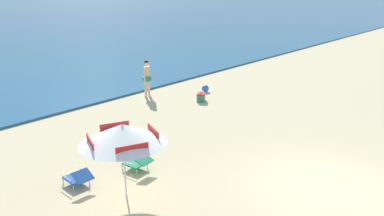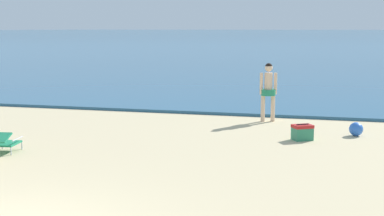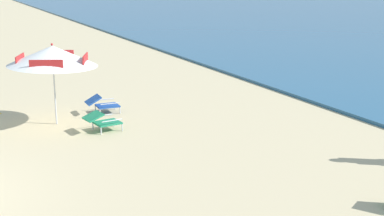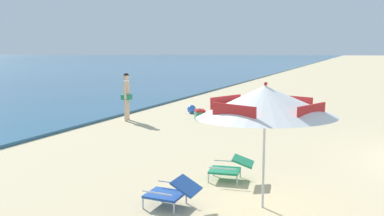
{
  "view_description": "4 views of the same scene",
  "coord_description": "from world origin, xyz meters",
  "px_view_note": "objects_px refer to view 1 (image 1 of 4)",
  "views": [
    {
      "loc": [
        -9.34,
        -3.38,
        5.41
      ],
      "look_at": [
        1.31,
        6.25,
        0.64
      ],
      "focal_mm": 35.52,
      "sensor_mm": 36.0,
      "label": 1
    },
    {
      "loc": [
        4.38,
        -5.66,
        2.87
      ],
      "look_at": [
        1.41,
        5.87,
        1.05
      ],
      "focal_mm": 49.27,
      "sensor_mm": 36.0,
      "label": 2
    },
    {
      "loc": [
        10.0,
        1.11,
        3.91
      ],
      "look_at": [
        -1.06,
        6.37,
        0.81
      ],
      "focal_mm": 51.71,
      "sensor_mm": 36.0,
      "label": 3
    },
    {
      "loc": [
        -10.26,
        2.58,
        2.56
      ],
      "look_at": [
        -0.42,
        6.55,
        1.08
      ],
      "focal_mm": 37.13,
      "sensor_mm": 36.0,
      "label": 4
    }
  ],
  "objects_px": {
    "lounge_chair_under_umbrella": "(78,177)",
    "lounge_chair_beside_umbrella": "(138,162)",
    "beach_ball": "(205,88)",
    "cooler_box": "(201,97)",
    "beach_umbrella_striped_main": "(123,134)",
    "person_standing_near_shore": "(147,76)"
  },
  "relations": [
    {
      "from": "lounge_chair_under_umbrella",
      "to": "lounge_chair_beside_umbrella",
      "type": "distance_m",
      "value": 1.79
    },
    {
      "from": "lounge_chair_under_umbrella",
      "to": "beach_ball",
      "type": "relative_size",
      "value": 2.44
    },
    {
      "from": "cooler_box",
      "to": "lounge_chair_under_umbrella",
      "type": "bearing_deg",
      "value": -162.16
    },
    {
      "from": "beach_umbrella_striped_main",
      "to": "beach_ball",
      "type": "xyz_separation_m",
      "value": [
        9.13,
        4.97,
        -1.6
      ]
    },
    {
      "from": "lounge_chair_beside_umbrella",
      "to": "beach_ball",
      "type": "relative_size",
      "value": 2.53
    },
    {
      "from": "lounge_chair_beside_umbrella",
      "to": "beach_ball",
      "type": "distance_m",
      "value": 8.96
    },
    {
      "from": "lounge_chair_under_umbrella",
      "to": "beach_umbrella_striped_main",
      "type": "bearing_deg",
      "value": -68.31
    },
    {
      "from": "cooler_box",
      "to": "beach_ball",
      "type": "bearing_deg",
      "value": 33.16
    },
    {
      "from": "beach_umbrella_striped_main",
      "to": "lounge_chair_under_umbrella",
      "type": "distance_m",
      "value": 2.13
    },
    {
      "from": "beach_umbrella_striped_main",
      "to": "beach_ball",
      "type": "height_order",
      "value": "beach_umbrella_striped_main"
    },
    {
      "from": "lounge_chair_under_umbrella",
      "to": "person_standing_near_shore",
      "type": "distance_m",
      "value": 8.88
    },
    {
      "from": "beach_ball",
      "to": "lounge_chair_under_umbrella",
      "type": "bearing_deg",
      "value": -159.76
    },
    {
      "from": "cooler_box",
      "to": "person_standing_near_shore",
      "type": "bearing_deg",
      "value": 114.84
    },
    {
      "from": "beach_ball",
      "to": "person_standing_near_shore",
      "type": "bearing_deg",
      "value": 147.28
    },
    {
      "from": "lounge_chair_under_umbrella",
      "to": "lounge_chair_beside_umbrella",
      "type": "bearing_deg",
      "value": -16.52
    },
    {
      "from": "lounge_chair_beside_umbrella",
      "to": "cooler_box",
      "type": "height_order",
      "value": "lounge_chair_beside_umbrella"
    },
    {
      "from": "lounge_chair_beside_umbrella",
      "to": "cooler_box",
      "type": "xyz_separation_m",
      "value": [
        6.6,
        3.19,
        -0.07
      ]
    },
    {
      "from": "beach_umbrella_striped_main",
      "to": "cooler_box",
      "type": "xyz_separation_m",
      "value": [
        7.76,
        4.08,
        -1.58
      ]
    },
    {
      "from": "lounge_chair_under_umbrella",
      "to": "beach_ball",
      "type": "xyz_separation_m",
      "value": [
        9.69,
        3.57,
        -0.09
      ]
    },
    {
      "from": "beach_umbrella_striped_main",
      "to": "beach_ball",
      "type": "distance_m",
      "value": 10.52
    },
    {
      "from": "person_standing_near_shore",
      "to": "beach_ball",
      "type": "distance_m",
      "value": 3.14
    },
    {
      "from": "beach_umbrella_striped_main",
      "to": "beach_ball",
      "type": "relative_size",
      "value": 8.21
    }
  ]
}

